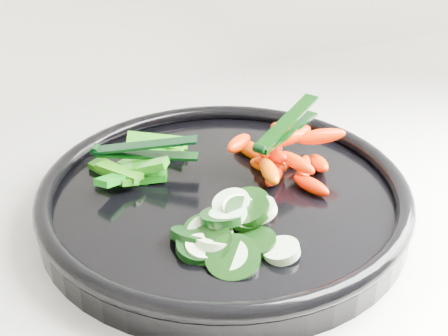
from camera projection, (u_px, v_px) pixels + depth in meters
name	position (u px, v px, depth m)	size (l,w,h in m)	color
veggie_tray	(224.00, 197.00, 0.63)	(0.44, 0.44, 0.04)	black
cucumber_pile	(227.00, 230.00, 0.56)	(0.12, 0.12, 0.04)	black
carrot_pile	(282.00, 154.00, 0.66)	(0.14, 0.15, 0.05)	#FF3800
pepper_pile	(140.00, 165.00, 0.66)	(0.12, 0.10, 0.04)	#226309
tong_carrot	(286.00, 128.00, 0.65)	(0.11, 0.07, 0.02)	black
tong_pepper	(143.00, 150.00, 0.66)	(0.11, 0.07, 0.02)	black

